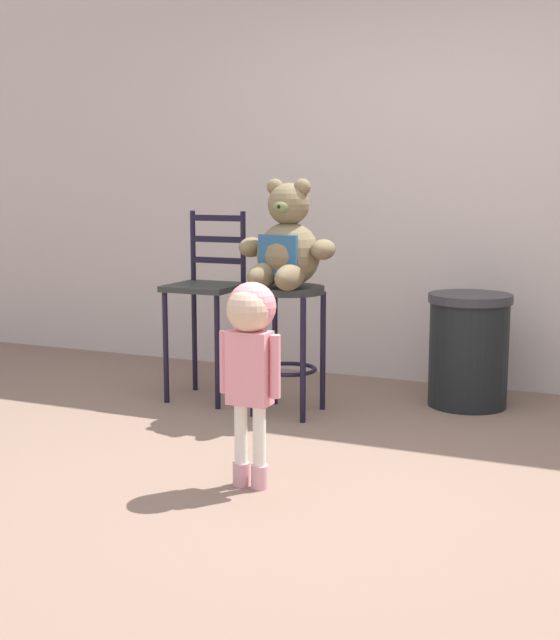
% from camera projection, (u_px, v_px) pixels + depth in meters
% --- Properties ---
extents(ground_plane, '(24.00, 24.00, 0.00)m').
position_uv_depth(ground_plane, '(299.00, 486.00, 3.68)').
color(ground_plane, '#7C6353').
extents(building_wall, '(7.58, 0.30, 3.27)m').
position_uv_depth(building_wall, '(436.00, 129.00, 5.48)').
color(building_wall, beige).
rests_on(building_wall, ground_plane).
extents(bar_stool_with_teddy, '(0.40, 0.40, 0.72)m').
position_uv_depth(bar_stool_with_teddy, '(288.00, 322.00, 4.77)').
color(bar_stool_with_teddy, '#262B29').
rests_on(bar_stool_with_teddy, ground_plane).
extents(teddy_bear, '(0.55, 0.50, 0.59)m').
position_uv_depth(teddy_bear, '(287.00, 247.00, 4.68)').
color(teddy_bear, brown).
rests_on(teddy_bear, bar_stool_with_teddy).
extents(child_walking, '(0.28, 0.22, 0.88)m').
position_uv_depth(child_walking, '(250.00, 340.00, 3.57)').
color(child_walking, pink).
rests_on(child_walking, ground_plane).
extents(trash_bin, '(0.48, 0.48, 0.66)m').
position_uv_depth(trash_bin, '(469.00, 350.00, 4.96)').
color(trash_bin, black).
rests_on(trash_bin, ground_plane).
extents(bar_chair_empty, '(0.40, 0.40, 1.13)m').
position_uv_depth(bar_chair_empty, '(207.00, 295.00, 5.09)').
color(bar_chair_empty, '#262B29').
rests_on(bar_chair_empty, ground_plane).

